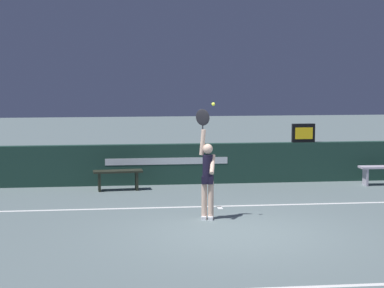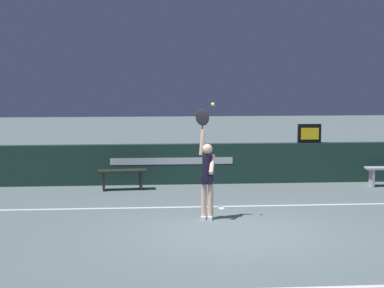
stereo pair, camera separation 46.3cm
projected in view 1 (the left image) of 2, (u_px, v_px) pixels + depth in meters
The scene contains 8 objects.
ground_plane at pixel (238, 233), 12.63m from camera, with size 60.00×60.00×0.00m, color slate.
court_lines at pixel (242, 238), 12.25m from camera, with size 11.79×5.75×0.00m.
back_wall at pixel (202, 164), 17.91m from camera, with size 14.95×0.24×1.08m.
speed_display at pixel (303, 133), 18.13m from camera, with size 0.63×0.14×0.51m.
tennis_player at pixel (207, 174), 13.64m from camera, with size 0.44×0.42×2.31m.
tennis_ball at pixel (213, 104), 13.38m from camera, with size 0.07×0.07×0.07m.
courtside_bench_near at pixel (384, 171), 17.67m from camera, with size 1.35×0.40×0.51m.
courtside_bench_far at pixel (118, 176), 16.91m from camera, with size 1.27×0.46×0.52m.
Camera 1 is at (-2.27, -12.17, 3.13)m, focal length 62.07 mm.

